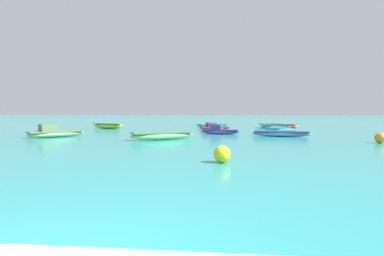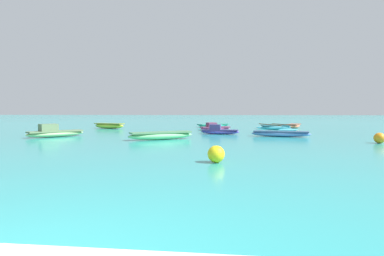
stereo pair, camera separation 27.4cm
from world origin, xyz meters
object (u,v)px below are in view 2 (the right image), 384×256
(moored_boat_1, at_px, (276,127))
(moored_boat_8, at_px, (294,126))
(mooring_buoy_0, at_px, (380,138))
(mooring_buoy_2, at_px, (216,154))
(moored_boat_7, at_px, (280,133))
(moored_boat_3, at_px, (219,131))
(moored_boat_6, at_px, (214,128))
(moored_boat_5, at_px, (109,126))
(moored_boat_2, at_px, (214,125))
(moored_boat_0, at_px, (55,132))
(moored_boat_4, at_px, (161,135))

(moored_boat_1, distance_m, moored_boat_8, 3.21)
(moored_boat_8, distance_m, mooring_buoy_0, 12.31)
(mooring_buoy_2, bearing_deg, moored_boat_8, 71.12)
(mooring_buoy_2, bearing_deg, moored_boat_7, 69.33)
(moored_boat_3, height_order, moored_boat_6, moored_boat_3)
(moored_boat_8, height_order, mooring_buoy_0, mooring_buoy_0)
(moored_boat_1, xyz_separation_m, moored_boat_8, (1.94, 2.56, 0.00))
(moored_boat_5, bearing_deg, moored_boat_3, -11.40)
(moored_boat_3, xyz_separation_m, moored_boat_8, (6.30, 7.56, -0.01))
(moored_boat_5, relative_size, moored_boat_7, 0.90)
(moored_boat_6, xyz_separation_m, moored_boat_8, (6.72, 3.66, -0.00))
(moored_boat_2, bearing_deg, moored_boat_3, -125.75)
(moored_boat_1, distance_m, mooring_buoy_0, 10.14)
(mooring_buoy_0, height_order, mooring_buoy_2, mooring_buoy_2)
(moored_boat_3, bearing_deg, moored_boat_0, -153.02)
(moored_boat_2, distance_m, mooring_buoy_0, 15.63)
(moored_boat_1, height_order, moored_boat_3, moored_boat_3)
(moored_boat_3, xyz_separation_m, mooring_buoy_0, (7.26, -4.71, 0.02))
(moored_boat_2, distance_m, moored_boat_5, 9.32)
(moored_boat_5, distance_m, mooring_buoy_2, 18.49)
(moored_boat_4, relative_size, moored_boat_5, 1.09)
(moored_boat_8, relative_size, mooring_buoy_0, 5.08)
(moored_boat_4, bearing_deg, moored_boat_7, -11.87)
(moored_boat_8, height_order, mooring_buoy_2, mooring_buoy_2)
(moored_boat_2, relative_size, moored_boat_7, 0.97)
(moored_boat_0, bearing_deg, mooring_buoy_2, -89.78)
(moored_boat_0, distance_m, moored_boat_5, 8.41)
(moored_boat_8, bearing_deg, moored_boat_0, 148.97)
(moored_boat_0, bearing_deg, mooring_buoy_0, -56.38)
(moored_boat_6, distance_m, mooring_buoy_2, 14.51)
(moored_boat_1, height_order, moored_boat_2, moored_boat_1)
(moored_boat_1, relative_size, moored_boat_5, 1.32)
(moored_boat_5, height_order, moored_boat_7, moored_boat_5)
(moored_boat_4, distance_m, moored_boat_8, 14.74)
(moored_boat_1, bearing_deg, moored_boat_7, -117.49)
(moored_boat_3, height_order, moored_boat_8, moored_boat_3)
(moored_boat_0, relative_size, moored_boat_8, 1.20)
(moored_boat_4, bearing_deg, moored_boat_5, 92.07)
(moored_boat_4, relative_size, mooring_buoy_2, 6.73)
(moored_boat_1, bearing_deg, moored_boat_6, 172.95)
(moored_boat_7, bearing_deg, moored_boat_6, 136.89)
(moored_boat_7, xyz_separation_m, mooring_buoy_0, (3.77, -3.15, 0.06))
(moored_boat_7, bearing_deg, mooring_buoy_2, -99.36)
(moored_boat_2, bearing_deg, mooring_buoy_2, -127.85)
(moored_boat_6, bearing_deg, moored_boat_1, -10.06)
(moored_boat_5, bearing_deg, mooring_buoy_2, -41.09)
(moored_boat_7, bearing_deg, moored_boat_0, -161.84)
(moored_boat_0, xyz_separation_m, moored_boat_2, (8.51, 11.85, -0.10))
(moored_boat_2, distance_m, mooring_buoy_2, 19.37)
(moored_boat_5, bearing_deg, moored_boat_7, -9.94)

